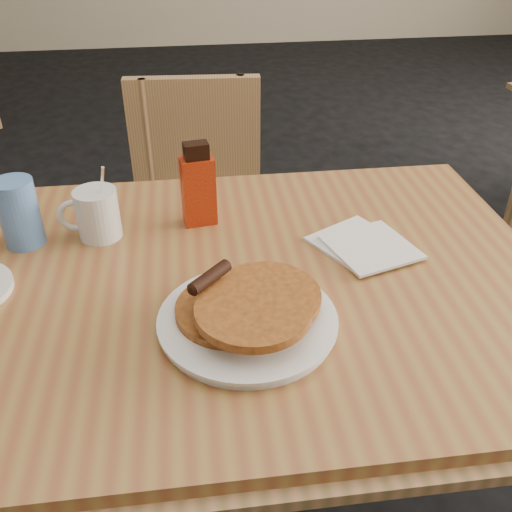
{
  "coord_description": "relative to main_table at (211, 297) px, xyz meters",
  "views": [
    {
      "loc": [
        -0.08,
        -0.78,
        1.35
      ],
      "look_at": [
        0.04,
        0.03,
        0.81
      ],
      "focal_mm": 40.0,
      "sensor_mm": 36.0,
      "label": 1
    }
  ],
  "objects": [
    {
      "name": "main_table",
      "position": [
        0.0,
        0.0,
        0.0
      ],
      "size": [
        1.3,
        0.89,
        0.75
      ],
      "rotation": [
        0.0,
        0.0,
        -0.01
      ],
      "color": "olive",
      "rests_on": "floor"
    },
    {
      "name": "chair_main_far",
      "position": [
        0.01,
        0.73,
        -0.19
      ],
      "size": [
        0.42,
        0.42,
        0.88
      ],
      "rotation": [
        0.0,
        0.0,
        -0.07
      ],
      "color": "#AD7D51",
      "rests_on": "floor"
    },
    {
      "name": "pancake_plate",
      "position": [
        0.05,
        -0.14,
        0.06
      ],
      "size": [
        0.29,
        0.29,
        0.08
      ],
      "rotation": [
        0.0,
        0.0,
        0.36
      ],
      "color": "silver",
      "rests_on": "main_table"
    },
    {
      "name": "coffee_mug",
      "position": [
        -0.21,
        0.18,
        0.09
      ],
      "size": [
        0.12,
        0.08,
        0.16
      ],
      "rotation": [
        0.0,
        0.0,
        0.14
      ],
      "color": "silver",
      "rests_on": "main_table"
    },
    {
      "name": "syrup_bottle",
      "position": [
        -0.01,
        0.21,
        0.12
      ],
      "size": [
        0.07,
        0.05,
        0.17
      ],
      "rotation": [
        0.0,
        0.0,
        0.14
      ],
      "color": "maroon",
      "rests_on": "main_table"
    },
    {
      "name": "napkin_stack",
      "position": [
        0.3,
        0.06,
        0.05
      ],
      "size": [
        0.21,
        0.22,
        0.01
      ],
      "rotation": [
        0.0,
        0.0,
        0.5
      ],
      "color": "silver",
      "rests_on": "main_table"
    },
    {
      "name": "blue_tumbler",
      "position": [
        -0.35,
        0.17,
        0.11
      ],
      "size": [
        0.08,
        0.08,
        0.13
      ],
      "primitive_type": "cylinder",
      "rotation": [
        0.0,
        0.0,
        0.06
      ],
      "color": "#517CBF",
      "rests_on": "main_table"
    }
  ]
}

